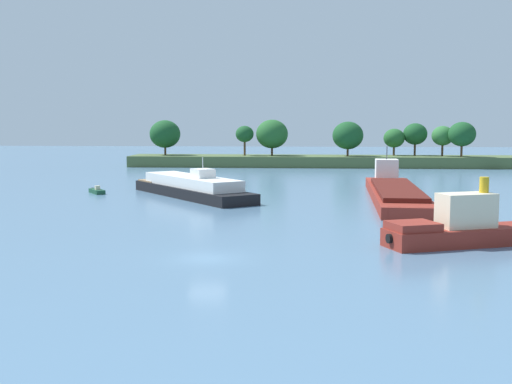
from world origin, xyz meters
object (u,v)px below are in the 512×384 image
object	(u,v)px
white_riverboat	(191,187)
fishing_skiff	(97,191)
tugboat	(460,228)
cargo_barge	(395,191)

from	to	relation	value
white_riverboat	fishing_skiff	size ratio (longest dim) A/B	5.92
white_riverboat	fishing_skiff	xyz separation A→B (m)	(-13.00, 2.88, -0.91)
white_riverboat	tugboat	bearing A→B (deg)	-49.39
white_riverboat	cargo_barge	distance (m)	24.94
fishing_skiff	cargo_barge	distance (m)	38.11
cargo_barge	tugboat	world-z (taller)	cargo_barge
white_riverboat	cargo_barge	bearing A→B (deg)	-1.84
white_riverboat	fishing_skiff	distance (m)	13.34
fishing_skiff	tugboat	xyz separation A→B (m)	(38.73, -32.89, 1.03)
cargo_barge	fishing_skiff	bearing A→B (deg)	174.45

